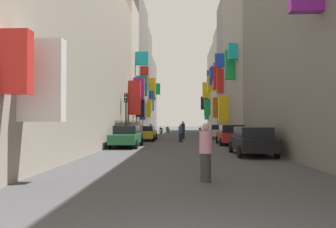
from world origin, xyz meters
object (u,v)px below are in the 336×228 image
Objects in this scene: pedestrian_near_right at (140,134)px; parked_car_silver at (218,131)px; parked_car_red at (231,134)px; parked_car_yellow at (145,133)px; scooter_white at (161,131)px; pedestrian_far_away at (151,130)px; scooter_orange at (154,133)px; pedestrian_near_left at (181,133)px; traffic_light_near_corner at (126,109)px; parked_car_green at (127,136)px; pedestrian_crossing at (206,152)px; scooter_silver at (200,131)px; scooter_green at (167,130)px; pedestrian_mid_street at (183,130)px; parked_car_black at (252,140)px.

parked_car_silver is at bearing 46.62° from pedestrian_near_right.
parked_car_red is 8.73m from parked_car_yellow.
scooter_white is 5.59m from pedestrian_far_away.
pedestrian_near_left is (2.87, -7.10, 0.30)m from scooter_orange.
parked_car_yellow is at bearing 72.60° from traffic_light_near_corner.
scooter_orange is (-6.68, 1.23, -0.28)m from parked_car_silver.
parked_car_silver is at bearing -10.44° from scooter_orange.
parked_car_green is at bearing -161.88° from parked_car_red.
parked_car_silver is 2.02× the size of scooter_white.
pedestrian_near_left is 5.15m from traffic_light_near_corner.
scooter_silver is at bearing 86.96° from pedestrian_crossing.
scooter_green is at bearing 95.39° from pedestrian_near_left.
pedestrian_far_away is at bearing -98.69° from scooter_white.
pedestrian_mid_street reaches higher than scooter_orange.
parked_car_yellow is (0.44, 7.52, -0.06)m from parked_car_green.
scooter_green is (-4.76, 4.65, -0.00)m from scooter_silver.
parked_car_red reaches higher than scooter_white.
parked_car_red is at bearing -37.39° from pedestrian_near_left.
scooter_green is 23.73m from pedestrian_near_right.
parked_car_green reaches higher than scooter_silver.
pedestrian_far_away is (-4.35, 28.53, -0.10)m from pedestrian_crossing.
parked_car_yellow is 3.91m from pedestrian_near_left.
parked_car_black is 12.26m from traffic_light_near_corner.
parked_car_red is 2.22× the size of pedestrian_mid_street.
pedestrian_mid_street reaches higher than pedestrian_crossing.
scooter_white is (-6.55, 18.94, -0.32)m from parked_car_red.
pedestrian_far_away is (-7.36, 20.94, -0.00)m from parked_car_black.
parked_car_black is 14.42m from parked_car_yellow.
parked_car_green reaches higher than parked_car_yellow.
pedestrian_near_left reaches higher than scooter_green.
parked_car_yellow is at bearing 147.36° from pedestrian_near_left.
pedestrian_mid_street is at bearing 60.97° from pedestrian_near_right.
parked_car_yellow is at bearing 119.47° from parked_car_black.
parked_car_black is at bearing -79.74° from scooter_green.
parked_car_green reaches higher than parked_car_silver.
traffic_light_near_corner is (-4.45, -1.60, 2.02)m from pedestrian_near_left.
parked_car_black is at bearing -90.25° from parked_car_red.
parked_car_yellow is at bearing 144.74° from parked_car_red.
pedestrian_crossing reaches higher than scooter_silver.
scooter_silver is at bearing 95.59° from parked_car_silver.
pedestrian_mid_street is at bearing -161.65° from parked_car_silver.
pedestrian_near_left is 0.98× the size of pedestrian_far_away.
pedestrian_crossing is (-3.05, -15.10, 0.09)m from parked_car_red.
parked_car_red is 2.50× the size of pedestrian_near_right.
scooter_white is (-6.52, 26.45, -0.32)m from parked_car_black.
scooter_white is 11.71m from pedestrian_mid_street.
parked_car_yellow is 2.22× the size of scooter_white.
scooter_orange is 0.46× the size of traffic_light_near_corner.
parked_car_black reaches higher than parked_car_silver.
pedestrian_far_away is 0.39× the size of traffic_light_near_corner.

